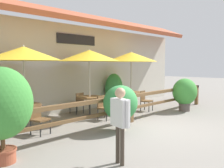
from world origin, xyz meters
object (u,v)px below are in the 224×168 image
Objects in this scene: chair_middle_wallside at (78,102)px; dining_table_far at (131,95)px; dining_table_near at (25,110)px; chair_far_wallside at (120,97)px; chair_near_wallside at (16,110)px; potted_plant_entrance_palm at (114,90)px; chair_far_streetside at (145,100)px; patio_umbrella_far at (131,57)px; patio_umbrella_near at (24,54)px; chair_near_streetside at (39,118)px; chair_middle_streetside at (104,106)px; patio_umbrella_middle at (89,56)px; pedestrian at (120,115)px; potted_plant_tall_tropical at (2,105)px; potted_plant_corner_fern at (185,93)px; dining_table_middle at (90,101)px; potted_plant_small_flowering at (120,104)px.

chair_middle_wallside is 2.48m from dining_table_far.
chair_far_wallside is (5.03, 0.62, -0.14)m from dining_table_near.
chair_near_wallside is 4.75m from potted_plant_entrance_palm.
patio_umbrella_far is at bearing 82.98° from chair_far_streetside.
patio_umbrella_near is 2.57× the size of dining_table_near.
chair_near_streetside is 5.05m from potted_plant_entrance_palm.
potted_plant_entrance_palm is (2.21, 1.55, 0.32)m from chair_middle_streetside.
chair_middle_wallside is at bearing 167.52° from chair_near_wallside.
patio_umbrella_middle reaches higher than pedestrian.
potted_plant_tall_tropical is at bearing 10.69° from chair_far_wallside.
chair_far_streetside is at bearing 133.79° from pedestrian.
patio_umbrella_near is 3.00× the size of chair_far_streetside.
potted_plant_corner_fern is at bearing -18.98° from patio_umbrella_near.
chair_far_wallside is (0.03, 1.48, 0.00)m from chair_far_streetside.
dining_table_middle is (2.59, -0.02, -1.69)m from patio_umbrella_near.
chair_middle_streetside is 1.62m from potted_plant_small_flowering.
chair_far_wallside reaches higher than dining_table_near.
potted_plant_corner_fern is at bearing -59.71° from dining_table_far.
dining_table_middle and dining_table_far have the same top height.
patio_umbrella_near is 3.00× the size of chair_far_wallside.
chair_near_streetside is 0.44× the size of potted_plant_tall_tropical.
potted_plant_corner_fern reaches higher than chair_far_wallside.
dining_table_near is 0.64× the size of potted_plant_entrance_palm.
chair_middle_wallside is at bearing 16.50° from chair_near_streetside.
dining_table_near is 1.17× the size of chair_middle_wallside.
patio_umbrella_far is at bearing 120.29° from potted_plant_corner_fern.
patio_umbrella_middle reaches higher than potted_plant_tall_tropical.
patio_umbrella_middle is 3.00× the size of chair_middle_streetside.
potted_plant_tall_tropical is at bearing -126.94° from patio_umbrella_near.
dining_table_far is at bearing 157.94° from chair_near_wallside.
dining_table_far is at bearing -2.41° from dining_table_middle.
potted_plant_tall_tropical is (-1.57, -2.09, -1.13)m from patio_umbrella_near.
potted_plant_small_flowering reaches higher than dining_table_far.
potted_plant_corner_fern is at bearing 142.86° from chair_near_wallside.
potted_plant_tall_tropical is (-6.61, -2.71, 0.69)m from chair_far_wallside.
dining_table_middle is 0.64× the size of potted_plant_entrance_palm.
patio_umbrella_near is 3.00× the size of chair_middle_wallside.
potted_plant_tall_tropical reaches higher than dining_table_middle.
potted_plant_tall_tropical is (-7.68, 0.01, 0.39)m from potted_plant_corner_fern.
patio_umbrella_near is 3.00× the size of chair_middle_streetside.
chair_middle_streetside reaches higher than dining_table_far.
dining_table_far is 0.51× the size of potted_plant_tall_tropical.
patio_umbrella_near is at bearing 179.50° from dining_table_middle.
patio_umbrella_middle reaches higher than dining_table_middle.
potted_plant_entrance_palm is at bearing 45.45° from potted_plant_small_flowering.
chair_near_wallside and chair_middle_wallside have the same top height.
potted_plant_tall_tropical is (-4.17, -1.31, 0.69)m from chair_middle_streetside.
chair_far_streetside reaches higher than dining_table_far.
potted_plant_corner_fern is at bearing 118.99° from pedestrian.
patio_umbrella_near reaches higher than chair_far_streetside.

